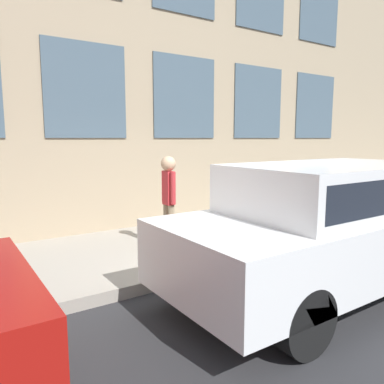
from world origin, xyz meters
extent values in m
plane|color=#2D2D30|center=(0.00, 0.00, 0.00)|extent=(80.00, 80.00, 0.00)
cube|color=#A8A093|center=(1.49, 0.00, 0.08)|extent=(2.98, 60.00, 0.17)
cube|color=#4C6070|center=(2.96, -5.65, 2.98)|extent=(0.03, 1.61, 1.81)
cube|color=#4C6070|center=(2.96, -3.39, 2.98)|extent=(0.03, 1.61, 1.81)
cube|color=#4C6070|center=(2.96, -1.13, 2.98)|extent=(0.03, 1.61, 1.81)
cube|color=#4C6070|center=(2.96, 1.13, 2.98)|extent=(0.03, 1.61, 1.81)
cube|color=#4C6070|center=(2.96, -5.65, 5.66)|extent=(0.03, 1.61, 1.81)
cylinder|color=gray|center=(0.68, -0.27, 0.19)|extent=(0.32, 0.32, 0.04)
cylinder|color=gray|center=(0.68, -0.27, 0.46)|extent=(0.23, 0.23, 0.59)
sphere|color=slate|center=(0.68, -0.27, 0.76)|extent=(0.25, 0.25, 0.25)
cylinder|color=black|center=(0.68, -0.27, 0.83)|extent=(0.08, 0.08, 0.10)
cylinder|color=gray|center=(0.68, -0.43, 0.53)|extent=(0.09, 0.10, 0.09)
cylinder|color=gray|center=(0.68, -0.10, 0.53)|extent=(0.09, 0.10, 0.09)
cylinder|color=#998466|center=(1.13, 0.35, 0.55)|extent=(0.11, 0.11, 0.77)
cylinder|color=#998466|center=(1.29, 0.35, 0.55)|extent=(0.11, 0.11, 0.77)
cube|color=red|center=(1.21, 0.35, 1.22)|extent=(0.21, 0.14, 0.58)
cylinder|color=red|center=(1.06, 0.35, 1.24)|extent=(0.09, 0.09, 0.55)
cylinder|color=red|center=(1.36, 0.35, 1.24)|extent=(0.09, 0.09, 0.55)
sphere|color=tan|center=(1.21, 0.35, 1.64)|extent=(0.26, 0.26, 0.26)
cylinder|color=black|center=(-2.11, 0.80, 0.35)|extent=(0.24, 0.69, 0.69)
cylinder|color=black|center=(-0.44, 0.80, 0.35)|extent=(0.24, 0.69, 0.69)
cylinder|color=black|center=(-0.44, -2.04, 0.35)|extent=(0.24, 0.69, 0.69)
cube|color=white|center=(-1.28, -0.62, 0.74)|extent=(1.91, 4.59, 0.78)
cube|color=white|center=(-1.28, -0.73, 1.43)|extent=(1.68, 2.85, 0.61)
cube|color=#1E232D|center=(-1.28, -0.73, 1.43)|extent=(1.69, 2.62, 0.39)
camera|label=1|loc=(-4.29, 3.56, 2.07)|focal=35.00mm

